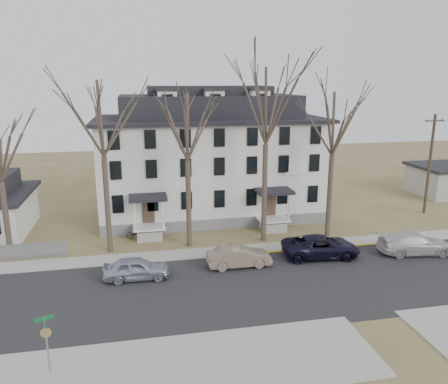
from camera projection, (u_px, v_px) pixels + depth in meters
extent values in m
plane|color=olive|center=(294.00, 299.00, 25.76)|extent=(120.00, 120.00, 0.00)
cube|color=#27272A|center=(283.00, 284.00, 27.65)|extent=(120.00, 10.00, 0.04)
cube|color=#A09F97|center=(257.00, 249.00, 33.35)|extent=(120.00, 2.00, 0.08)
cube|color=#A09F97|center=(163.00, 370.00, 19.49)|extent=(20.00, 5.00, 0.08)
cube|color=gold|center=(323.00, 249.00, 33.45)|extent=(14.00, 0.25, 0.06)
cube|color=slate|center=(210.00, 208.00, 42.35)|extent=(20.00, 10.00, 1.00)
cube|color=silver|center=(210.00, 163.00, 41.22)|extent=(20.00, 10.00, 8.00)
cube|color=black|center=(209.00, 119.00, 40.20)|extent=(20.80, 10.80, 0.30)
cube|color=black|center=(209.00, 106.00, 39.92)|extent=(16.00, 7.00, 2.00)
cube|color=black|center=(209.00, 90.00, 39.57)|extent=(11.00, 4.50, 0.80)
cube|color=white|center=(149.00, 227.00, 35.42)|extent=(2.60, 2.00, 0.16)
cube|color=white|center=(273.00, 219.00, 37.41)|extent=(2.60, 2.00, 0.16)
cube|color=white|center=(294.00, 168.00, 37.58)|extent=(1.60, 0.08, 1.20)
cylinder|color=#473B31|center=(107.00, 205.00, 32.07)|extent=(0.40, 0.40, 7.28)
cylinder|color=#473B31|center=(189.00, 204.00, 33.27)|extent=(0.40, 0.40, 6.76)
cylinder|color=#473B31|center=(264.00, 194.00, 34.28)|extent=(0.40, 0.40, 7.80)
cylinder|color=#473B31|center=(329.00, 197.00, 35.45)|extent=(0.40, 0.40, 6.76)
cylinder|color=#473B31|center=(6.00, 221.00, 30.94)|extent=(0.40, 0.40, 5.72)
cylinder|color=#3D3023|center=(429.00, 165.00, 41.37)|extent=(0.28, 0.28, 9.50)
cube|color=#3D3023|center=(435.00, 121.00, 40.34)|extent=(2.00, 0.12, 0.12)
imported|color=#A6ABBF|center=(137.00, 269.00, 28.22)|extent=(4.28, 1.81, 1.44)
imported|color=gray|center=(239.00, 257.00, 30.10)|extent=(4.42, 1.59, 1.45)
imported|color=black|center=(321.00, 247.00, 31.75)|extent=(5.84, 3.11, 1.56)
imported|color=silver|center=(415.00, 244.00, 32.36)|extent=(5.64, 2.88, 1.57)
imported|color=black|center=(137.00, 233.00, 35.60)|extent=(1.81, 0.97, 0.90)
cylinder|color=gray|center=(47.00, 346.00, 18.97)|extent=(0.07, 0.07, 2.74)
cube|color=#0C5926|center=(44.00, 319.00, 18.64)|extent=(0.79, 0.03, 0.19)
cube|color=#0C5926|center=(45.00, 323.00, 18.69)|extent=(0.03, 0.79, 0.19)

